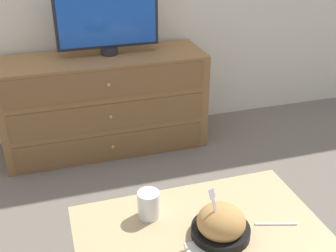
% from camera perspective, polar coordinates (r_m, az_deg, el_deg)
% --- Properties ---
extents(ground_plane, '(12.00, 12.00, 0.00)m').
position_cam_1_polar(ground_plane, '(3.28, -10.43, -0.73)').
color(ground_plane, '#70665B').
extents(dresser, '(1.36, 0.46, 0.67)m').
position_cam_1_polar(dresser, '(2.92, -8.52, 3.07)').
color(dresser, olive).
rests_on(dresser, ground_plane).
extents(tv, '(0.66, 0.11, 0.43)m').
position_cam_1_polar(tv, '(2.79, -8.24, 14.12)').
color(tv, '#232328').
rests_on(tv, dresser).
extents(coffee_table, '(0.94, 0.55, 0.44)m').
position_cam_1_polar(coffee_table, '(1.70, 4.19, -15.21)').
color(coffee_table, tan).
rests_on(coffee_table, ground_plane).
extents(takeout_bowl, '(0.22, 0.22, 0.20)m').
position_cam_1_polar(takeout_bowl, '(1.60, 7.18, -13.09)').
color(takeout_bowl, black).
rests_on(takeout_bowl, coffee_table).
extents(drink_cup, '(0.09, 0.09, 0.11)m').
position_cam_1_polar(drink_cup, '(1.68, -2.63, -10.75)').
color(drink_cup, white).
rests_on(drink_cup, coffee_table).
extents(knife, '(0.16, 0.06, 0.01)m').
position_cam_1_polar(knife, '(1.72, 14.42, -12.73)').
color(knife, silver).
rests_on(knife, coffee_table).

